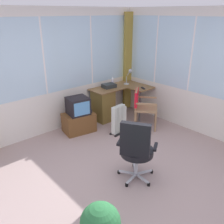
{
  "coord_description": "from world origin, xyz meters",
  "views": [
    {
      "loc": [
        -2.18,
        -2.17,
        2.42
      ],
      "look_at": [
        0.37,
        0.67,
        0.83
      ],
      "focal_mm": 38.94,
      "sensor_mm": 36.0,
      "label": 1
    }
  ],
  "objects_px": {
    "desk": "(105,103)",
    "tv_on_stand": "(79,117)",
    "tv_remote": "(143,88)",
    "desk_lamp": "(130,74)",
    "space_heater": "(119,119)",
    "office_chair": "(136,148)",
    "wooden_armchair": "(141,103)",
    "spray_bottle": "(113,81)",
    "paper_tray": "(109,86)"
  },
  "relations": [
    {
      "from": "desk",
      "to": "office_chair",
      "type": "height_order",
      "value": "office_chair"
    },
    {
      "from": "tv_remote",
      "to": "tv_on_stand",
      "type": "height_order",
      "value": "same"
    },
    {
      "from": "space_heater",
      "to": "paper_tray",
      "type": "bearing_deg",
      "value": 62.38
    },
    {
      "from": "tv_remote",
      "to": "desk",
      "type": "bearing_deg",
      "value": 166.7
    },
    {
      "from": "desk",
      "to": "desk_lamp",
      "type": "height_order",
      "value": "desk_lamp"
    },
    {
      "from": "tv_remote",
      "to": "office_chair",
      "type": "relative_size",
      "value": 0.15
    },
    {
      "from": "desk_lamp",
      "to": "tv_remote",
      "type": "relative_size",
      "value": 2.58
    },
    {
      "from": "tv_remote",
      "to": "wooden_armchair",
      "type": "distance_m",
      "value": 0.51
    },
    {
      "from": "desk_lamp",
      "to": "tv_on_stand",
      "type": "height_order",
      "value": "desk_lamp"
    },
    {
      "from": "spray_bottle",
      "to": "wooden_armchair",
      "type": "xyz_separation_m",
      "value": [
        -0.02,
        -0.95,
        -0.3
      ]
    },
    {
      "from": "spray_bottle",
      "to": "office_chair",
      "type": "xyz_separation_m",
      "value": [
        -1.5,
        -2.18,
        -0.28
      ]
    },
    {
      "from": "paper_tray",
      "to": "wooden_armchair",
      "type": "distance_m",
      "value": 0.93
    },
    {
      "from": "wooden_armchair",
      "to": "office_chair",
      "type": "height_order",
      "value": "office_chair"
    },
    {
      "from": "tv_remote",
      "to": "office_chair",
      "type": "xyz_separation_m",
      "value": [
        -1.86,
        -1.51,
        -0.19
      ]
    },
    {
      "from": "spray_bottle",
      "to": "paper_tray",
      "type": "height_order",
      "value": "spray_bottle"
    },
    {
      "from": "desk",
      "to": "space_heater",
      "type": "bearing_deg",
      "value": -109.15
    },
    {
      "from": "paper_tray",
      "to": "tv_on_stand",
      "type": "relative_size",
      "value": 0.39
    },
    {
      "from": "desk_lamp",
      "to": "space_heater",
      "type": "height_order",
      "value": "desk_lamp"
    },
    {
      "from": "space_heater",
      "to": "spray_bottle",
      "type": "bearing_deg",
      "value": 55.51
    },
    {
      "from": "desk_lamp",
      "to": "paper_tray",
      "type": "distance_m",
      "value": 0.63
    },
    {
      "from": "tv_remote",
      "to": "space_heater",
      "type": "xyz_separation_m",
      "value": [
        -0.95,
        -0.2,
        -0.44
      ]
    },
    {
      "from": "desk_lamp",
      "to": "wooden_armchair",
      "type": "bearing_deg",
      "value": -119.32
    },
    {
      "from": "spray_bottle",
      "to": "paper_tray",
      "type": "relative_size",
      "value": 0.72
    },
    {
      "from": "tv_remote",
      "to": "tv_on_stand",
      "type": "relative_size",
      "value": 0.19
    },
    {
      "from": "wooden_armchair",
      "to": "office_chair",
      "type": "bearing_deg",
      "value": -140.23
    },
    {
      "from": "tv_remote",
      "to": "office_chair",
      "type": "height_order",
      "value": "office_chair"
    },
    {
      "from": "wooden_armchair",
      "to": "paper_tray",
      "type": "bearing_deg",
      "value": 100.32
    },
    {
      "from": "wooden_armchair",
      "to": "desk_lamp",
      "type": "bearing_deg",
      "value": 60.68
    },
    {
      "from": "tv_remote",
      "to": "wooden_armchair",
      "type": "bearing_deg",
      "value": -118.18
    },
    {
      "from": "office_chair",
      "to": "tv_on_stand",
      "type": "bearing_deg",
      "value": 80.9
    },
    {
      "from": "desk_lamp",
      "to": "tv_on_stand",
      "type": "xyz_separation_m",
      "value": [
        -1.59,
        -0.04,
        -0.66
      ]
    },
    {
      "from": "office_chair",
      "to": "space_heater",
      "type": "relative_size",
      "value": 1.62
    },
    {
      "from": "desk_lamp",
      "to": "space_heater",
      "type": "bearing_deg",
      "value": -146.18
    },
    {
      "from": "desk",
      "to": "spray_bottle",
      "type": "relative_size",
      "value": 6.09
    },
    {
      "from": "desk",
      "to": "space_heater",
      "type": "distance_m",
      "value": 0.8
    },
    {
      "from": "spray_bottle",
      "to": "wooden_armchair",
      "type": "height_order",
      "value": "spray_bottle"
    },
    {
      "from": "spray_bottle",
      "to": "wooden_armchair",
      "type": "bearing_deg",
      "value": -91.21
    },
    {
      "from": "desk",
      "to": "office_chair",
      "type": "xyz_separation_m",
      "value": [
        -1.16,
        -2.06,
        0.16
      ]
    },
    {
      "from": "wooden_armchair",
      "to": "tv_on_stand",
      "type": "relative_size",
      "value": 1.12
    },
    {
      "from": "desk",
      "to": "tv_on_stand",
      "type": "distance_m",
      "value": 0.86
    },
    {
      "from": "tv_remote",
      "to": "paper_tray",
      "type": "relative_size",
      "value": 0.5
    },
    {
      "from": "tv_remote",
      "to": "paper_tray",
      "type": "xyz_separation_m",
      "value": [
        -0.54,
        0.6,
        0.03
      ]
    },
    {
      "from": "desk_lamp",
      "to": "space_heater",
      "type": "xyz_separation_m",
      "value": [
        -1.0,
        -0.67,
        -0.69
      ]
    },
    {
      "from": "tv_remote",
      "to": "spray_bottle",
      "type": "bearing_deg",
      "value": 143.1
    },
    {
      "from": "tv_remote",
      "to": "wooden_armchair",
      "type": "height_order",
      "value": "wooden_armchair"
    },
    {
      "from": "paper_tray",
      "to": "tv_on_stand",
      "type": "bearing_deg",
      "value": -170.83
    },
    {
      "from": "office_chair",
      "to": "space_heater",
      "type": "distance_m",
      "value": 1.61
    },
    {
      "from": "desk_lamp",
      "to": "paper_tray",
      "type": "height_order",
      "value": "desk_lamp"
    },
    {
      "from": "tv_remote",
      "to": "tv_on_stand",
      "type": "bearing_deg",
      "value": -170.73
    },
    {
      "from": "desk_lamp",
      "to": "spray_bottle",
      "type": "xyz_separation_m",
      "value": [
        -0.4,
        0.2,
        -0.15
      ]
    }
  ]
}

